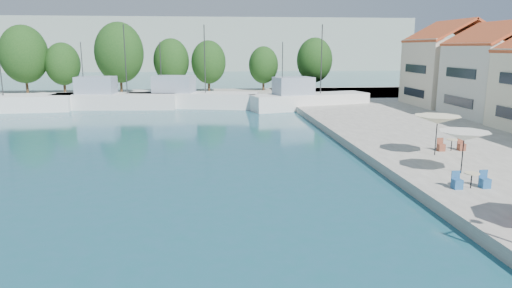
{
  "coord_description": "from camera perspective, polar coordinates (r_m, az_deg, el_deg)",
  "views": [
    {
      "loc": [
        -3.9,
        0.52,
        7.21
      ],
      "look_at": [
        -1.25,
        26.0,
        1.76
      ],
      "focal_mm": 32.0,
      "sensor_mm": 36.0,
      "label": 1
    }
  ],
  "objects": [
    {
      "name": "cafe_table_03",
      "position": [
        32.25,
        23.23,
        -0.28
      ],
      "size": [
        1.82,
        0.7,
        0.76
      ],
      "color": "black",
      "rests_on": "quay_right"
    },
    {
      "name": "building_06",
      "position": [
        57.7,
        23.3,
        9.35
      ],
      "size": [
        9.0,
        8.8,
        10.2
      ],
      "color": "beige",
      "rests_on": "quay_right"
    },
    {
      "name": "tree_03",
      "position": [
        72.81,
        -23.01,
        9.19
      ],
      "size": [
        4.93,
        4.93,
        7.3
      ],
      "color": "#3F2B19",
      "rests_on": "quay_far"
    },
    {
      "name": "tree_06",
      "position": [
        69.77,
        -5.95,
        10.14
      ],
      "size": [
        5.15,
        5.15,
        7.62
      ],
      "color": "#3F2B19",
      "rests_on": "quay_far"
    },
    {
      "name": "trawler_03",
      "position": [
        56.52,
        -8.27,
        5.65
      ],
      "size": [
        16.2,
        7.53,
        10.2
      ],
      "rotation": [
        0.0,
        0.0,
        -0.23
      ],
      "color": "silver",
      "rests_on": "ground"
    },
    {
      "name": "hill_west",
      "position": [
        161.6,
        -15.58,
        11.87
      ],
      "size": [
        180.0,
        40.0,
        16.0
      ],
      "primitive_type": "cube",
      "color": "#96A396",
      "rests_on": "ground"
    },
    {
      "name": "tree_05",
      "position": [
        71.16,
        -10.55,
        10.18
      ],
      "size": [
        5.36,
        5.36,
        7.93
      ],
      "color": "#3F2B19",
      "rests_on": "quay_far"
    },
    {
      "name": "tree_07",
      "position": [
        71.59,
        0.94,
        9.84
      ],
      "size": [
        4.56,
        4.56,
        6.76
      ],
      "color": "#3F2B19",
      "rests_on": "quay_far"
    },
    {
      "name": "cafe_table_02",
      "position": [
        24.12,
        25.29,
        -4.37
      ],
      "size": [
        1.82,
        0.7,
        0.76
      ],
      "color": "black",
      "rests_on": "quay_right"
    },
    {
      "name": "tree_04",
      "position": [
        68.81,
        -16.72,
        10.89
      ],
      "size": [
        6.84,
        6.84,
        10.13
      ],
      "color": "#3F2B19",
      "rests_on": "quay_far"
    },
    {
      "name": "tree_08",
      "position": [
        71.67,
        7.32,
        10.36
      ],
      "size": [
        5.45,
        5.45,
        8.06
      ],
      "color": "#3F2B19",
      "rests_on": "quay_far"
    },
    {
      "name": "building_05",
      "position": [
        50.03,
        28.29,
        8.37
      ],
      "size": [
        8.4,
        8.8,
        9.7
      ],
      "color": "silver",
      "rests_on": "quay_right"
    },
    {
      "name": "umbrella_white",
      "position": [
        26.36,
        24.59,
        0.92
      ],
      "size": [
        2.67,
        2.67,
        2.29
      ],
      "color": "black",
      "rests_on": "quay_right"
    },
    {
      "name": "quay_far",
      "position": [
        66.96,
        -9.47,
        5.93
      ],
      "size": [
        90.0,
        16.0,
        0.6
      ],
      "primitive_type": "cube",
      "color": "gray",
      "rests_on": "ground"
    },
    {
      "name": "trawler_04",
      "position": [
        54.58,
        6.36,
        5.48
      ],
      "size": [
        14.74,
        7.11,
        10.2
      ],
      "rotation": [
        0.0,
        0.0,
        0.25
      ],
      "color": "silver",
      "rests_on": "ground"
    },
    {
      "name": "hill_east",
      "position": [
        184.78,
        7.96,
        11.53
      ],
      "size": [
        140.0,
        40.0,
        12.0
      ],
      "primitive_type": "cube",
      "color": "#96A396",
      "rests_on": "ground"
    },
    {
      "name": "trawler_02",
      "position": [
        57.32,
        -17.53,
        5.31
      ],
      "size": [
        14.74,
        4.87,
        10.2
      ],
      "rotation": [
        0.0,
        0.0,
        -0.08
      ],
      "color": "silver",
      "rests_on": "ground"
    },
    {
      "name": "umbrella_cream",
      "position": [
        30.21,
        21.74,
        2.84
      ],
      "size": [
        2.82,
        2.82,
        2.49
      ],
      "color": "black",
      "rests_on": "quay_right"
    },
    {
      "name": "tree_02",
      "position": [
        73.75,
        -27.03,
        9.96
      ],
      "size": [
        6.57,
        6.57,
        9.73
      ],
      "color": "#3F2B19",
      "rests_on": "quay_far"
    }
  ]
}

